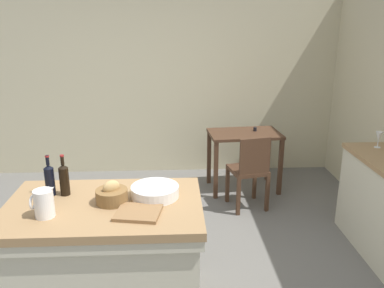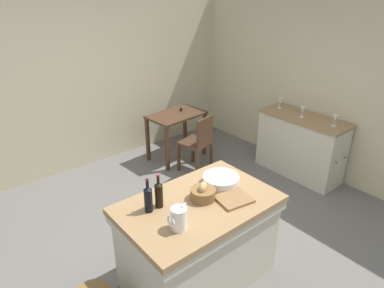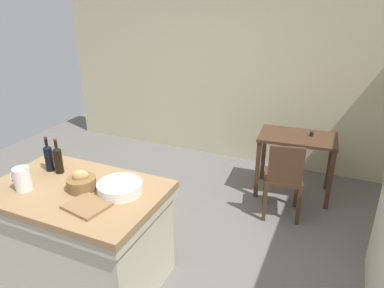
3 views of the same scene
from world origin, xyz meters
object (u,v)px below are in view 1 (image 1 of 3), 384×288
wine_bottle_dark (64,179)px  wooden_chair (250,169)px  wine_glass_middle (379,137)px  island_table (107,254)px  pitcher (44,203)px  cutting_board (138,213)px  wine_bottle_amber (50,179)px  writing_desk (244,142)px  wash_bowl (155,191)px  bread_basket (112,195)px

wine_bottle_dark → wooden_chair: bearing=40.9°
wooden_chair → wine_glass_middle: 1.41m
island_table → pitcher: 0.65m
cutting_board → wine_bottle_amber: 0.77m
wine_bottle_dark → writing_desk: bearing=49.9°
wooden_chair → wash_bowl: size_ratio=2.55×
writing_desk → bread_basket: 2.62m
pitcher → wine_bottle_dark: size_ratio=0.74×
writing_desk → pitcher: (-1.79, -2.41, 0.35)m
wine_glass_middle → island_table: bearing=-157.0°
wooden_chair → wine_bottle_dark: bearing=-139.1°
pitcher → wine_bottle_amber: size_ratio=0.74×
cutting_board → wine_bottle_dark: bearing=148.8°
wooden_chair → wine_bottle_dark: wine_bottle_dark is taller
writing_desk → bread_basket: size_ratio=4.11×
wash_bowl → wine_glass_middle: bearing=24.2°
writing_desk → wooden_chair: (-0.03, -0.59, -0.15)m
wash_bowl → cutting_board: (-0.10, -0.28, -0.03)m
writing_desk → wine_bottle_dark: wine_bottle_dark is taller
island_table → wooden_chair: size_ratio=1.56×
writing_desk → wooden_chair: size_ratio=1.04×
wash_bowl → wine_glass_middle: wine_glass_middle is taller
wine_bottle_amber → wash_bowl: bearing=-5.2°
island_table → wooden_chair: wooden_chair is taller
wooden_chair → wine_bottle_dark: 2.32m
writing_desk → bread_basket: bearing=-121.6°
wine_bottle_dark → cutting_board: bearing=-31.2°
pitcher → wine_glass_middle: 3.19m
island_table → bread_basket: bread_basket is taller
writing_desk → wine_bottle_amber: bearing=-131.8°
pitcher → bread_basket: size_ratio=1.02×
bread_basket → wine_glass_middle: 2.73m
cutting_board → wine_bottle_amber: wine_bottle_amber is taller
writing_desk → wine_bottle_dark: 2.72m
island_table → wine_glass_middle: bearing=23.0°
island_table → bread_basket: (0.06, 0.01, 0.48)m
pitcher → wine_bottle_dark: bearing=81.7°
pitcher → cutting_board: bearing=-0.2°
island_table → bread_basket: 0.48m
writing_desk → wine_bottle_amber: (-1.84, -2.06, 0.38)m
wash_bowl → bread_basket: (-0.31, -0.08, 0.02)m
wine_bottle_amber → wine_glass_middle: bearing=17.1°
writing_desk → cutting_board: 2.69m
writing_desk → cutting_board: bearing=-115.8°
writing_desk → wooden_chair: 0.60m
cutting_board → wine_glass_middle: wine_glass_middle is taller
island_table → wooden_chair: bearing=49.7°
island_table → wine_glass_middle: size_ratio=8.69×
wooden_chair → pitcher: (-1.75, -1.82, 0.50)m
cutting_board → wine_glass_middle: 2.63m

